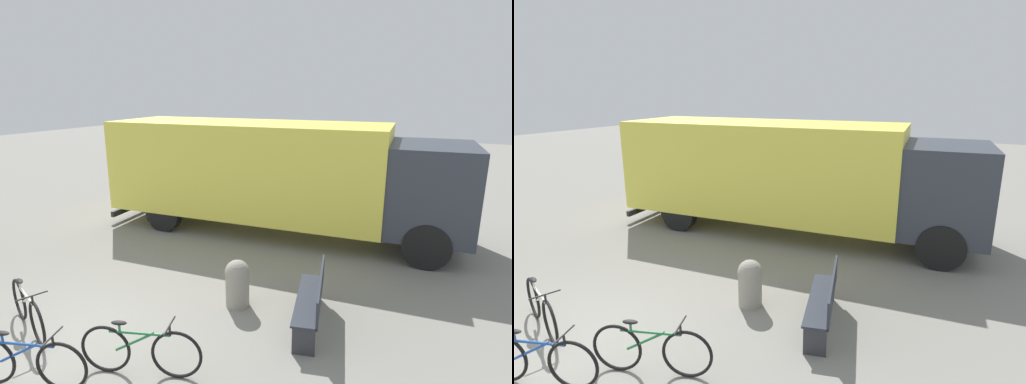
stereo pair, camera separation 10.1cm
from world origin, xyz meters
The scene contains 7 objects.
ground_plane centered at (0.00, 0.00, 0.00)m, with size 60.00×60.00×0.00m, color gray.
delivery_truck centered at (0.81, 6.24, 1.67)m, with size 9.58×3.31×2.95m.
park_bench centered at (3.24, 2.28, 0.49)m, with size 0.81×1.79×0.89m.
bicycle_near centered at (-0.81, 0.08, 0.38)m, with size 1.62×0.67×0.80m.
bicycle_middle centered at (0.36, -0.76, 0.38)m, with size 1.63×0.65×0.80m.
bicycle_far centered at (1.53, 0.08, 0.38)m, with size 1.63×0.65×0.80m.
bollard_near_bench centered at (1.83, 2.26, 0.46)m, with size 0.45×0.45×0.87m.
Camera 1 is at (5.01, -3.42, 3.79)m, focal length 28.00 mm.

